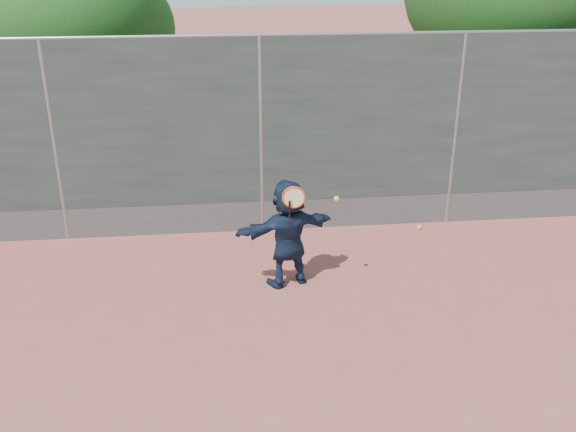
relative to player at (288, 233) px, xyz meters
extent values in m
plane|color=#9E4C42|center=(-0.22, -1.77, -0.73)|extent=(80.00, 80.00, 0.00)
imported|color=#142139|center=(0.00, 0.00, 0.00)|extent=(1.42, 0.82, 1.46)
sphere|color=#D6F737|center=(2.26, 1.48, -0.69)|extent=(0.07, 0.07, 0.07)
cube|color=#38423D|center=(-0.22, 1.73, 1.02)|extent=(20.00, 0.04, 2.50)
cube|color=slate|center=(-0.22, 1.73, -0.48)|extent=(20.00, 0.03, 0.50)
cylinder|color=gray|center=(-0.22, 1.73, 2.27)|extent=(20.00, 0.05, 0.05)
cylinder|color=gray|center=(-3.22, 1.73, 0.77)|extent=(0.06, 0.06, 3.00)
cylinder|color=gray|center=(-0.22, 1.73, 0.77)|extent=(0.06, 0.06, 3.00)
cylinder|color=gray|center=(2.78, 1.73, 0.77)|extent=(0.06, 0.06, 3.00)
torus|color=#D84314|center=(0.05, -0.20, 0.58)|extent=(0.29, 0.05, 0.29)
cylinder|color=beige|center=(0.05, -0.20, 0.58)|extent=(0.25, 0.03, 0.25)
cylinder|color=black|center=(0.00, -0.18, 0.38)|extent=(0.04, 0.13, 0.33)
sphere|color=#D6F737|center=(0.59, -0.19, 0.53)|extent=(0.07, 0.07, 0.07)
cylinder|color=#382314|center=(4.28, 3.93, 0.57)|extent=(0.28, 0.28, 2.60)
sphere|color=#23561C|center=(5.00, 4.13, 2.50)|extent=(2.52, 2.52, 2.52)
cylinder|color=#382314|center=(-3.22, 4.73, 0.37)|extent=(0.28, 0.28, 2.20)
sphere|color=#23561C|center=(-3.22, 4.73, 2.30)|extent=(3.00, 3.00, 3.00)
sphere|color=#23561C|center=(-2.62, 4.93, 2.00)|extent=(2.10, 2.10, 2.10)
cone|color=#387226|center=(0.03, 1.61, -0.60)|extent=(0.03, 0.03, 0.26)
cone|color=#387226|center=(0.33, 1.63, -0.58)|extent=(0.03, 0.03, 0.30)
cone|color=#387226|center=(-0.32, 1.59, -0.62)|extent=(0.03, 0.03, 0.22)
camera|label=1|loc=(-0.81, -7.50, 3.51)|focal=40.00mm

